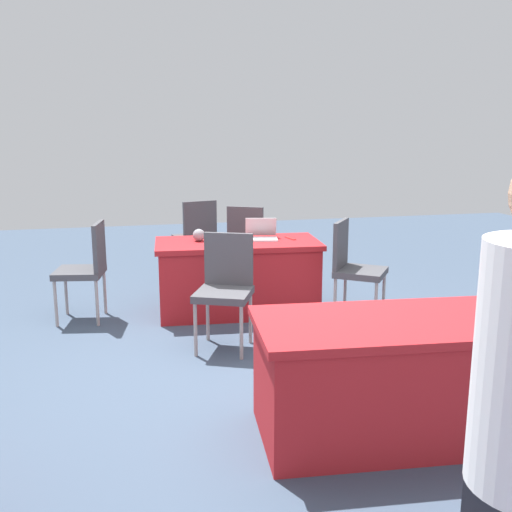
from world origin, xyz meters
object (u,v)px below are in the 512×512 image
(chair_back_row, at_px, (196,233))
(chair_by_pillar, at_px, (353,264))
(chair_aisle, at_px, (225,284))
(table_foreground, at_px, (238,276))
(table_mid_right, at_px, (399,377))
(laptop_silver, at_px, (261,235))
(yarn_ball, at_px, (199,235))
(scissors_red, at_px, (290,238))
(chair_near_front, at_px, (87,265))
(chair_tucked_right, at_px, (248,240))

(chair_back_row, bearing_deg, chair_by_pillar, -72.32)
(chair_back_row, bearing_deg, chair_aisle, -105.47)
(table_foreground, bearing_deg, chair_aisle, 72.78)
(table_mid_right, height_order, laptop_silver, laptop_silver)
(yarn_ball, bearing_deg, scissors_red, 175.19)
(table_foreground, relative_size, yarn_ball, 13.75)
(chair_aisle, bearing_deg, laptop_silver, -95.34)
(chair_aisle, distance_m, yarn_ball, 1.05)
(table_foreground, height_order, table_mid_right, same)
(table_mid_right, height_order, chair_by_pillar, chair_by_pillar)
(laptop_silver, relative_size, scissors_red, 2.04)
(table_mid_right, height_order, chair_near_front, chair_near_front)
(laptop_silver, distance_m, scissors_red, 0.30)
(chair_near_front, bearing_deg, chair_back_row, -32.65)
(yarn_ball, distance_m, scissors_red, 0.92)
(table_mid_right, bearing_deg, chair_back_row, -80.15)
(chair_near_front, height_order, chair_aisle, chair_aisle)
(chair_tucked_right, bearing_deg, chair_near_front, -126.76)
(chair_by_pillar, bearing_deg, chair_aisle, -38.57)
(table_foreground, distance_m, chair_aisle, 1.00)
(scissors_red, bearing_deg, chair_aisle, -53.27)
(chair_tucked_right, distance_m, chair_back_row, 0.72)
(chair_by_pillar, distance_m, yarn_ball, 1.54)
(table_mid_right, height_order, scissors_red, scissors_red)
(chair_back_row, bearing_deg, laptop_silver, -84.50)
(table_foreground, relative_size, chair_near_front, 1.75)
(table_foreground, relative_size, table_mid_right, 0.93)
(chair_tucked_right, height_order, laptop_silver, chair_tucked_right)
(table_mid_right, xyz_separation_m, laptop_silver, (0.22, -2.67, 0.40))
(chair_near_front, bearing_deg, chair_aisle, -121.25)
(chair_by_pillar, xyz_separation_m, yarn_ball, (1.37, -0.66, 0.22))
(chair_near_front, height_order, laptop_silver, chair_near_front)
(table_mid_right, distance_m, laptop_silver, 2.71)
(table_foreground, relative_size, chair_by_pillar, 1.71)
(chair_by_pillar, bearing_deg, chair_tucked_right, -119.86)
(chair_aisle, height_order, laptop_silver, chair_aisle)
(scissors_red, bearing_deg, chair_tucked_right, -177.33)
(chair_aisle, bearing_deg, scissors_red, -108.01)
(chair_near_front, bearing_deg, chair_by_pillar, -95.04)
(table_foreground, distance_m, yarn_ball, 0.57)
(chair_back_row, bearing_deg, table_mid_right, -94.16)
(table_foreground, bearing_deg, scissors_red, -178.91)
(table_foreground, height_order, chair_by_pillar, chair_by_pillar)
(table_mid_right, relative_size, chair_by_pillar, 1.83)
(chair_near_front, distance_m, chair_tucked_right, 1.97)
(table_mid_right, relative_size, chair_tucked_right, 1.88)
(laptop_silver, bearing_deg, scissors_red, -177.02)
(chair_aisle, height_order, yarn_ball, chair_aisle)
(chair_aisle, relative_size, scissors_red, 5.33)
(table_mid_right, height_order, yarn_ball, yarn_ball)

